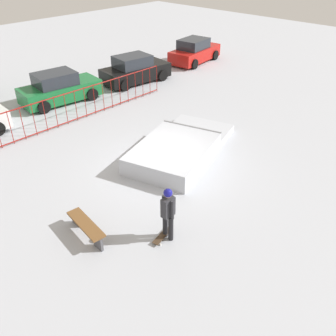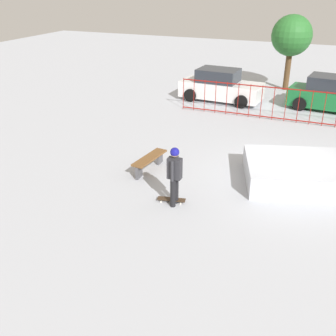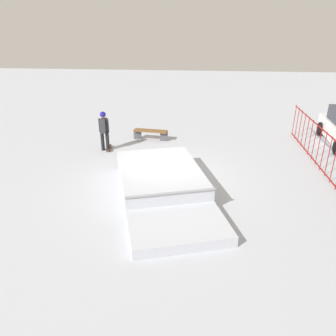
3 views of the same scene
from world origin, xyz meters
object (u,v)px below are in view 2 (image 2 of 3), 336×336
Objects in this scene: park_bench at (150,160)px; parked_car_green at (333,95)px; parked_car_white at (220,86)px; skateboard at (171,199)px; skater at (175,172)px; distant_tree at (292,36)px; skate_ramp at (321,174)px.

parked_car_green is at bearing 61.34° from park_bench.
park_bench is at bearing -84.88° from parked_car_white.
skateboard is 0.20× the size of parked_car_white.
skater is 11.81m from parked_car_green.
distant_tree is (-2.58, 3.17, 2.19)m from parked_car_green.
distant_tree reaches higher than parked_car_white.
distant_tree reaches higher than parked_car_green.
skater reaches higher than skateboard.
park_bench is 9.06m from parked_car_white.
park_bench is 10.82m from parked_car_green.
distant_tree is (-2.67, 11.48, 2.60)m from skate_ramp.
skateboard is at bearing -101.78° from parked_car_green.
skate_ramp is 4.77m from skater.
skateboard is 14.63m from distant_tree.
distant_tree is at bearing 86.23° from skater.
skater is 0.95m from skateboard.
skate_ramp reaches higher than skateboard.
skateboard is 2.22m from park_bench.
skater is (-3.69, -2.93, 0.69)m from skate_ramp.
skate_ramp is 9.61m from parked_car_white.
distant_tree is at bearing 55.79° from parked_car_white.
distant_tree is (1.02, 14.42, 1.90)m from skater.
skater is at bearing -101.01° from parked_car_green.
skate_ramp is 1.41× the size of parked_car_white.
distant_tree reaches higher than skate_ramp.
skateboard is 0.19× the size of parked_car_green.
skateboard is at bearing -160.68° from skate_ramp.
park_bench is (-1.58, 1.76, -0.65)m from skater.
parked_car_green is (3.73, 11.14, 0.65)m from skateboard.
parked_car_white is at bearing 91.34° from park_bench.
skate_ramp is 3.59× the size of park_bench.
skater reaches higher than park_bench.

